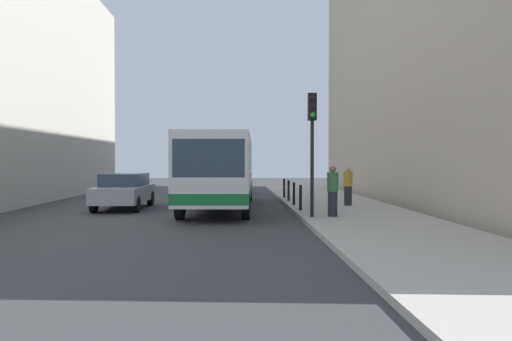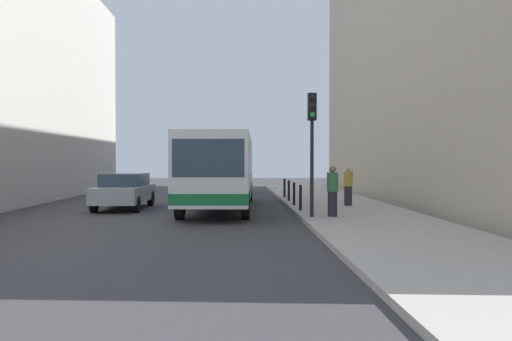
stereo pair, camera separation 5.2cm
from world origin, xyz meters
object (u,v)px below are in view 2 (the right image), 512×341
object	(u,v)px
car_behind_bus	(227,181)
bollard_mid	(294,194)
bus	(221,167)
bollard_farthest	(284,188)
pedestrian_near_signal	(333,191)
car_beside_bus	(125,190)
traffic_light	(312,131)
pedestrian_mid_sidewalk	(348,186)
bollard_near	(300,198)
bollard_far	(289,191)

from	to	relation	value
car_behind_bus	bollard_mid	bearing A→B (deg)	106.80
bus	bollard_farthest	world-z (taller)	bus
bus	car_behind_bus	world-z (taller)	bus
pedestrian_near_signal	bollard_farthest	bearing A→B (deg)	62.21
bus	bollard_mid	size ratio (longest dim) A/B	11.69
car_beside_bus	traffic_light	world-z (taller)	traffic_light
car_behind_bus	pedestrian_mid_sidewalk	distance (m)	11.54
car_beside_bus	bollard_farthest	bearing A→B (deg)	-147.93
bus	car_behind_bus	bearing A→B (deg)	-87.98
pedestrian_near_signal	pedestrian_mid_sidewalk	bearing A→B (deg)	37.92
traffic_light	bollard_farthest	world-z (taller)	traffic_light
bollard_near	traffic_light	bearing A→B (deg)	-87.50
car_behind_bus	bollard_mid	distance (m)	10.45
bus	bollard_farthest	bearing A→B (deg)	-123.62
traffic_light	bollard_far	size ratio (longest dim) A/B	4.32
traffic_light	bollard_farthest	bearing A→B (deg)	90.64
bus	car_beside_bus	bearing A→B (deg)	2.76
bollard_near	pedestrian_near_signal	size ratio (longest dim) A/B	0.56
pedestrian_near_signal	bollard_near	bearing A→B (deg)	77.78
traffic_light	pedestrian_near_signal	bearing A→B (deg)	11.61
bollard_far	bollard_farthest	xyz separation A→B (m)	(0.00, 2.22, 0.00)
bus	pedestrian_mid_sidewalk	distance (m)	5.36
bollard_far	pedestrian_near_signal	xyz separation A→B (m)	(0.82, -6.58, 0.37)
car_beside_bus	traffic_light	xyz separation A→B (m)	(7.18, -4.67, 2.22)
pedestrian_near_signal	bollard_mid	bearing A→B (deg)	67.51
traffic_light	bollard_far	xyz separation A→B (m)	(-0.10, 6.73, -2.38)
car_behind_bus	bollard_farthest	world-z (taller)	car_behind_bus
car_behind_bus	pedestrian_mid_sidewalk	bearing A→B (deg)	117.02
bollard_mid	pedestrian_mid_sidewalk	size ratio (longest dim) A/B	0.58
bollard_mid	pedestrian_near_signal	world-z (taller)	pedestrian_near_signal
car_beside_bus	pedestrian_mid_sidewalk	distance (m)	9.32
car_behind_bus	bollard_near	xyz separation A→B (m)	(3.03, -12.23, -0.16)
car_behind_bus	car_beside_bus	bearing A→B (deg)	67.57
bollard_near	bollard_farthest	world-z (taller)	same
bus	bollard_far	size ratio (longest dim) A/B	11.69
bollard_far	bollard_farthest	size ratio (longest dim) A/B	1.00
bus	car_beside_bus	world-z (taller)	bus
bollard_farthest	pedestrian_near_signal	xyz separation A→B (m)	(0.82, -8.80, 0.37)
bollard_farthest	bus	bearing A→B (deg)	-125.85
car_behind_bus	bollard_farthest	size ratio (longest dim) A/B	4.63
bollard_mid	car_behind_bus	bearing A→B (deg)	106.83
bus	bollard_near	xyz separation A→B (m)	(3.06, -2.42, -1.10)
traffic_light	bus	bearing A→B (deg)	123.88
traffic_light	bollard_far	bearing A→B (deg)	90.85
car_behind_bus	traffic_light	size ratio (longest dim) A/B	1.07
car_beside_bus	car_behind_bus	bearing A→B (deg)	-111.45
bollard_far	car_beside_bus	bearing A→B (deg)	-163.82
bus	pedestrian_near_signal	size ratio (longest dim) A/B	6.53
bollard_near	pedestrian_near_signal	distance (m)	2.32
bus	bollard_far	distance (m)	3.83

